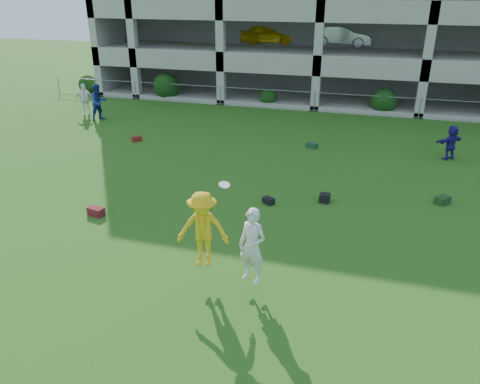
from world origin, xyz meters
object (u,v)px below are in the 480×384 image
(bystander_a, at_px, (99,102))
(bystander_d, at_px, (451,142))
(parking_garage, at_px, (336,1))
(crate_d, at_px, (325,198))
(frisbee_contest, at_px, (215,234))
(bystander_b, at_px, (84,100))

(bystander_a, bearing_deg, bystander_d, -66.19)
(parking_garage, bearing_deg, bystander_a, -128.97)
(bystander_a, xyz_separation_m, bystander_d, (18.30, -1.52, -0.25))
(crate_d, distance_m, parking_garage, 22.52)
(bystander_a, distance_m, crate_d, 15.60)
(frisbee_contest, relative_size, parking_garage, 0.08)
(bystander_a, distance_m, bystander_b, 1.55)
(frisbee_contest, height_order, parking_garage, parking_garage)
(bystander_b, distance_m, frisbee_contest, 19.10)
(bystander_a, height_order, bystander_d, bystander_a)
(parking_garage, bearing_deg, crate_d, -84.10)
(bystander_a, relative_size, frisbee_contest, 0.81)
(crate_d, bearing_deg, bystander_b, 151.21)
(frisbee_contest, xyz_separation_m, parking_garage, (-0.19, 27.40, 4.56))
(bystander_d, bearing_deg, bystander_a, -45.35)
(crate_d, height_order, frisbee_contest, frisbee_contest)
(crate_d, bearing_deg, frisbee_contest, -109.50)
(bystander_a, xyz_separation_m, bystander_b, (-1.39, 0.69, -0.08))
(bystander_a, distance_m, frisbee_contest, 17.66)
(bystander_b, bearing_deg, bystander_d, -30.97)
(bystander_a, distance_m, bystander_d, 18.36)
(bystander_b, bearing_deg, crate_d, -53.34)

